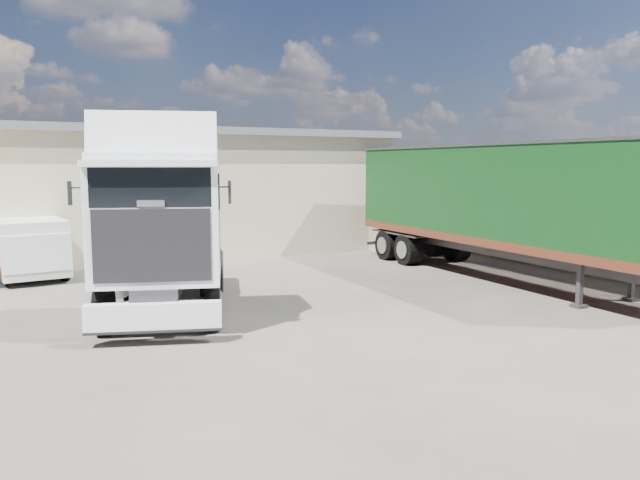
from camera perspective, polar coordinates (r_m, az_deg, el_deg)
name	(u,v)px	position (r m, az deg, el deg)	size (l,w,h in m)	color
ground	(307,318)	(15.80, -1.19, -7.14)	(120.00, 120.00, 0.00)	black
warehouse	(22,192)	(29.86, -25.57, 3.99)	(30.60, 12.60, 5.42)	beige
brick_boundary_wall	(494,227)	(26.97, 15.63, 1.16)	(0.35, 26.00, 2.50)	brown
tractor_unit	(163,235)	(15.90, -14.20, 0.44)	(4.94, 7.81, 4.99)	black
box_trailer	(500,197)	(21.75, 16.10, 3.78)	(3.20, 13.62, 4.51)	#2D2D30
panel_van	(27,246)	(23.60, -25.25, -0.52)	(2.60, 5.18, 2.03)	black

